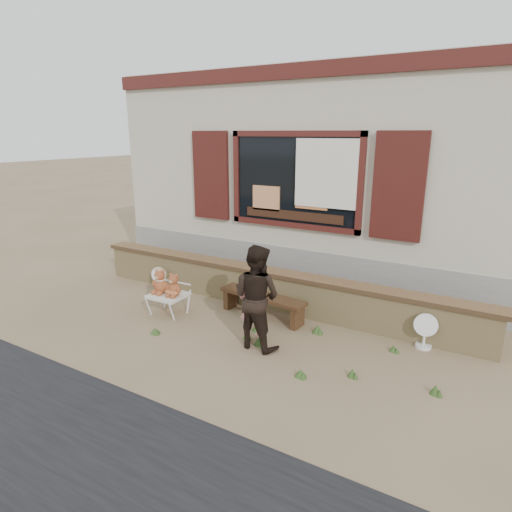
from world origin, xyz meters
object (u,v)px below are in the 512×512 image
Objects in this scene: bench at (262,301)px; adult at (256,297)px; folding_chair at (168,296)px; teddy_bear_right at (174,284)px; teddy_bear_left at (160,281)px; child at (252,307)px.

adult reaches higher than bench.
adult is (0.40, -0.88, 0.45)m from bench.
teddy_bear_right is at bearing 0.00° from folding_chair.
teddy_bear_left is 1.94m from adult.
teddy_bear_right is 1.49m from child.
teddy_bear_left is 1.77m from child.
teddy_bear_left reaches higher than folding_chair.
bench is 1.43m from teddy_bear_right.
folding_chair is 0.26m from teddy_bear_right.
adult is at bearing -9.64° from teddy_bear_right.
folding_chair is at bearing -180.00° from teddy_bear_right.
teddy_bear_left is (-1.52, -0.67, 0.27)m from bench.
teddy_bear_left reaches higher than teddy_bear_right.
folding_chair is 1.39× the size of teddy_bear_left.
adult is at bearing -59.14° from bench.
teddy_bear_left is at bearing -27.66° from child.
child is at bearing -4.63° from teddy_bear_right.
adult is at bearing -8.25° from teddy_bear_left.
bench is 1.53m from folding_chair.
bench is at bearing 26.10° from teddy_bear_right.
adult is at bearing 110.47° from child.
bench is 0.80m from child.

